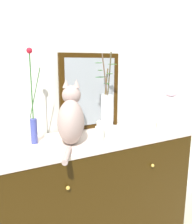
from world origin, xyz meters
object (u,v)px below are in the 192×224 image
Objects in this scene: sideboard at (96,191)px; candle_pillar at (100,131)px; bowl_porcelain at (107,130)px; jar_lidded_porcelain at (170,110)px; vase_glass_clear at (107,108)px; mirror_leaning at (90,92)px; cat_sitting at (71,118)px; vase_slim_green at (33,118)px.

candle_pillar is (-0.02, -0.10, 0.49)m from sideboard.
jar_lidded_porcelain is (0.44, -0.17, 0.14)m from bowl_porcelain.
vase_glass_clear is 0.22m from candle_pillar.
vase_glass_clear reaches higher than mirror_leaning.
vase_glass_clear is at bearing 158.57° from jar_lidded_porcelain.
mirror_leaning reaches higher than cat_sitting.
vase_glass_clear is at bearing 17.68° from sideboard.
vase_glass_clear is (0.04, -0.18, -0.10)m from mirror_leaning.
mirror_leaning is at bearing 143.73° from jar_lidded_porcelain.
candle_pillar is at bearing -134.84° from bowl_porcelain.
mirror_leaning is 3.33× the size of bowl_porcelain.
cat_sitting reaches higher than sideboard.
mirror_leaning reaches higher than bowl_porcelain.
jar_lidded_porcelain is (0.55, -0.14, 0.58)m from sideboard.
jar_lidded_porcelain is at bearing -12.31° from vase_slim_green.
bowl_porcelain is at bearing -27.22° from vase_glass_clear.
mirror_leaning is 0.39m from candle_pillar.
jar_lidded_porcelain is at bearing -7.96° from cat_sitting.
vase_slim_green reaches higher than vase_glass_clear.
jar_lidded_porcelain is (0.44, -0.17, -0.03)m from vase_glass_clear.
bowl_porcelain is at bearing 158.59° from jar_lidded_porcelain.
sideboard is 0.72m from vase_slim_green.
mirror_leaning is at bearing 103.40° from vase_glass_clear.
jar_lidded_porcelain is (0.96, -0.21, -0.01)m from vase_slim_green.
vase_slim_green is 0.54m from bowl_porcelain.
cat_sitting is 1.28× the size of jar_lidded_porcelain.
bowl_porcelain is at bearing 17.25° from sideboard.
vase_slim_green is at bearing 167.69° from jar_lidded_porcelain.
cat_sitting is 0.32m from vase_glass_clear.
vase_slim_green is (-0.48, -0.15, -0.12)m from mirror_leaning.
sideboard is 3.09× the size of cat_sitting.
mirror_leaning is at bearing 103.68° from bowl_porcelain.
sideboard is at bearing -9.71° from vase_slim_green.
mirror_leaning is at bearing 43.78° from cat_sitting.
vase_glass_clear is at bearing -76.60° from mirror_leaning.
vase_slim_green is at bearing 176.00° from vase_glass_clear.
bowl_porcelain is 0.17m from vase_glass_clear.
candle_pillar is at bearing -22.83° from vase_slim_green.
bowl_porcelain is 0.19m from candle_pillar.
jar_lidded_porcelain is (0.49, -0.36, -0.13)m from mirror_leaning.
candle_pillar is at bearing -134.47° from vase_glass_clear.
cat_sitting is (-0.20, -0.03, 0.58)m from sideboard.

